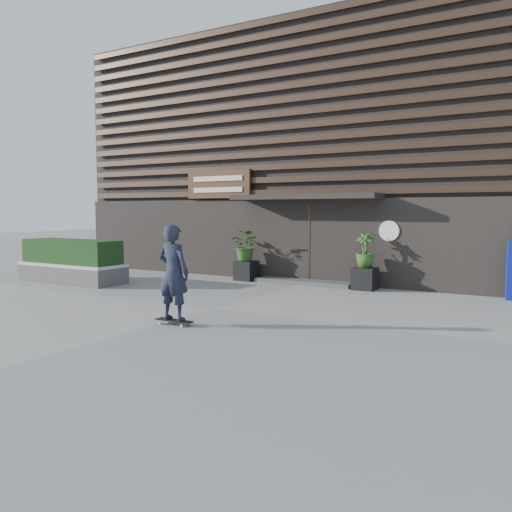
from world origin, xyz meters
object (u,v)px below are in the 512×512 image
Objects in this scene: planter_pot_right at (365,279)px; raised_bed at (72,274)px; skateboarder at (173,273)px; planter_pot_left at (246,271)px.

planter_pot_right reaches higher than raised_bed.
skateboarder reaches higher than raised_bed.
raised_bed is 1.84× the size of skateboarder.
planter_pot_right is at bearing 0.00° from planter_pot_left.
skateboarder is (2.16, -6.10, 0.69)m from planter_pot_left.
skateboarder reaches higher than planter_pot_right.
planter_pot_left is 0.17× the size of raised_bed.
skateboarder is (6.47, -3.07, 0.74)m from raised_bed.
planter_pot_right is at bearing 74.94° from skateboarder.
planter_pot_right is 6.35m from skateboarder.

